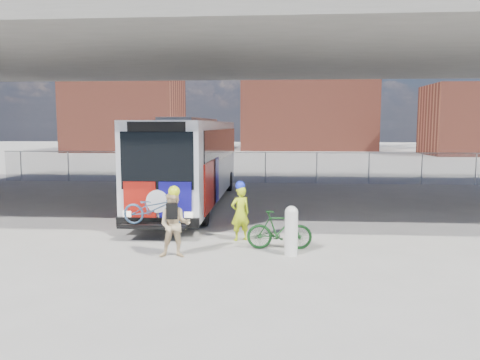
# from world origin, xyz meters

# --- Properties ---
(ground) EXTENTS (160.00, 160.00, 0.00)m
(ground) POSITION_xyz_m (0.00, 0.00, 0.00)
(ground) COLOR #9E9991
(ground) RESTS_ON ground
(bus) EXTENTS (2.67, 12.95, 3.69)m
(bus) POSITION_xyz_m (-2.00, 4.38, 2.11)
(bus) COLOR silver
(bus) RESTS_ON ground
(overpass) EXTENTS (40.00, 16.00, 7.95)m
(overpass) POSITION_xyz_m (0.00, 4.00, 6.54)
(overpass) COLOR #605E59
(overpass) RESTS_ON ground
(chainlink_fence) EXTENTS (30.00, 0.06, 30.00)m
(chainlink_fence) POSITION_xyz_m (0.00, 12.00, 1.42)
(chainlink_fence) COLOR gray
(chainlink_fence) RESTS_ON ground
(brick_buildings) EXTENTS (54.00, 22.00, 12.00)m
(brick_buildings) POSITION_xyz_m (1.23, 48.23, 5.42)
(brick_buildings) COLOR brown
(brick_buildings) RESTS_ON ground
(smokestack) EXTENTS (2.20, 2.20, 25.00)m
(smokestack) POSITION_xyz_m (14.00, 55.00, 12.50)
(smokestack) COLOR brown
(smokestack) RESTS_ON ground
(bollard) EXTENTS (0.34, 0.34, 1.32)m
(bollard) POSITION_xyz_m (2.00, -3.43, 0.70)
(bollard) COLOR white
(bollard) RESTS_ON ground
(cyclist_hivis) EXTENTS (0.70, 0.62, 1.78)m
(cyclist_hivis) POSITION_xyz_m (0.55, -1.94, 0.86)
(cyclist_hivis) COLOR #C6E117
(cyclist_hivis) RESTS_ON ground
(cyclist_tan) EXTENTS (0.89, 0.73, 1.87)m
(cyclist_tan) POSITION_xyz_m (-1.00, -3.86, 0.88)
(cyclist_tan) COLOR beige
(cyclist_tan) RESTS_ON ground
(bike_parked) EXTENTS (1.81, 0.56, 1.08)m
(bike_parked) POSITION_xyz_m (1.70, -2.85, 0.54)
(bike_parked) COLOR #143F18
(bike_parked) RESTS_ON ground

